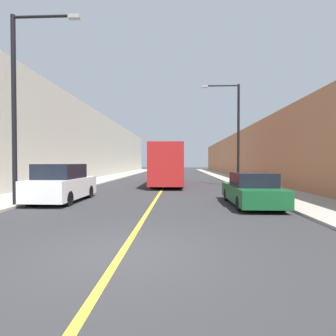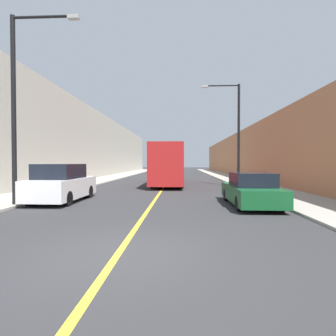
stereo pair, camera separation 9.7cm
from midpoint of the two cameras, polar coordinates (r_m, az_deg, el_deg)
ground_plane at (r=5.97m, az=-10.33°, el=-17.91°), size 200.00×200.00×0.00m
sidewalk_left at (r=36.59m, az=-10.99°, el=-1.79°), size 3.38×72.00×0.10m
sidewalk_right at (r=36.07m, az=12.54°, el=-1.84°), size 3.38×72.00×0.10m
building_row_left at (r=37.66m, az=-16.50°, el=4.63°), size 4.00×72.00×8.46m
building_row_right at (r=36.84m, az=18.23°, el=2.85°), size 4.00×72.00×6.09m
road_center_line at (r=35.57m, az=0.69°, el=-1.93°), size 0.16×72.00×0.01m
bus at (r=23.17m, az=0.31°, el=0.85°), size 2.53×10.75×3.40m
parked_suv_left at (r=14.11m, az=-21.93°, el=-3.29°), size 1.97×4.47×1.88m
car_right_near at (r=12.45m, az=17.82°, el=-4.73°), size 1.89×4.58×1.50m
street_lamp_left at (r=13.56m, az=-29.42°, el=13.38°), size 3.08×0.24×8.28m
street_lamp_right at (r=22.06m, az=14.56°, el=8.55°), size 3.08×0.24×8.16m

